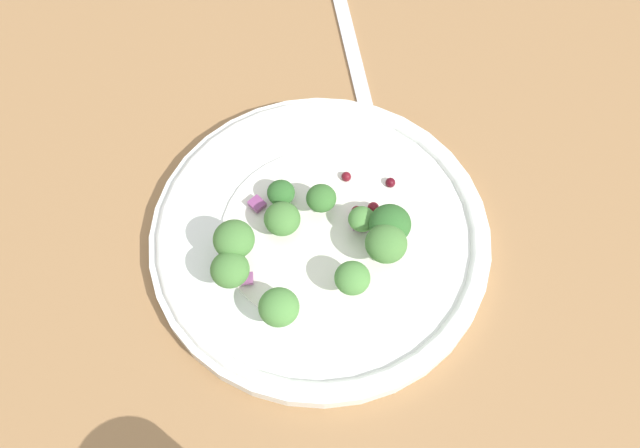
# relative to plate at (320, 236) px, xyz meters

# --- Properties ---
(ground_plane) EXTENTS (1.80, 1.80, 0.02)m
(ground_plane) POSITION_rel_plate_xyz_m (-0.01, 0.03, -0.02)
(ground_plane) COLOR olive
(plate) EXTENTS (0.25, 0.25, 0.02)m
(plate) POSITION_rel_plate_xyz_m (0.00, 0.00, 0.00)
(plate) COLOR white
(plate) RESTS_ON ground_plane
(dressing_pool) EXTENTS (0.14, 0.14, 0.00)m
(dressing_pool) POSITION_rel_plate_xyz_m (-0.00, 0.00, 0.00)
(dressing_pool) COLOR white
(dressing_pool) RESTS_ON plate
(broccoli_floret_0) EXTENTS (0.03, 0.03, 0.03)m
(broccoli_floret_0) POSITION_rel_plate_xyz_m (0.03, -0.07, 0.03)
(broccoli_floret_0) COLOR #ADD18E
(broccoli_floret_0) RESTS_ON plate
(broccoli_floret_1) EXTENTS (0.02, 0.02, 0.02)m
(broccoli_floret_1) POSITION_rel_plate_xyz_m (0.05, 0.01, 0.03)
(broccoli_floret_1) COLOR #8EB77A
(broccoli_floret_1) RESTS_ON plate
(broccoli_floret_2) EXTENTS (0.03, 0.03, 0.03)m
(broccoli_floret_2) POSITION_rel_plate_xyz_m (0.06, -0.04, 0.02)
(broccoli_floret_2) COLOR #9EC684
(broccoli_floret_2) RESTS_ON plate
(broccoli_floret_3) EXTENTS (0.02, 0.02, 0.02)m
(broccoli_floret_3) POSITION_rel_plate_xyz_m (0.00, 0.03, 0.02)
(broccoli_floret_3) COLOR #8EB77A
(broccoli_floret_3) RESTS_ON plate
(broccoli_floret_4) EXTENTS (0.03, 0.03, 0.03)m
(broccoli_floret_4) POSITION_rel_plate_xyz_m (-0.01, -0.03, 0.02)
(broccoli_floret_4) COLOR #8EB77A
(broccoli_floret_4) RESTS_ON plate
(broccoli_floret_5) EXTENTS (0.03, 0.03, 0.03)m
(broccoli_floret_5) POSITION_rel_plate_xyz_m (0.02, 0.05, 0.03)
(broccoli_floret_5) COLOR #8EB77A
(broccoli_floret_5) RESTS_ON plate
(broccoli_floret_6) EXTENTS (0.03, 0.03, 0.03)m
(broccoli_floret_6) POSITION_rel_plate_xyz_m (0.00, -0.06, 0.03)
(broccoli_floret_6) COLOR #8EB77A
(broccoli_floret_6) RESTS_ON plate
(broccoli_floret_7) EXTENTS (0.02, 0.02, 0.02)m
(broccoli_floret_7) POSITION_rel_plate_xyz_m (-0.02, 0.00, 0.02)
(broccoli_floret_7) COLOR #9EC684
(broccoli_floret_7) RESTS_ON plate
(broccoli_floret_8) EXTENTS (0.02, 0.02, 0.02)m
(broccoli_floret_8) POSITION_rel_plate_xyz_m (-0.03, -0.02, 0.02)
(broccoli_floret_8) COLOR #8EB77A
(broccoli_floret_8) RESTS_ON plate
(broccoli_floret_9) EXTENTS (0.03, 0.03, 0.03)m
(broccoli_floret_9) POSITION_rel_plate_xyz_m (0.03, 0.04, 0.03)
(broccoli_floret_9) COLOR #8EB77A
(broccoli_floret_9) RESTS_ON plate
(cranberry_0) EXTENTS (0.01, 0.01, 0.01)m
(cranberry_0) POSITION_rel_plate_xyz_m (-0.04, 0.02, 0.01)
(cranberry_0) COLOR maroon
(cranberry_0) RESTS_ON plate
(cranberry_1) EXTENTS (0.01, 0.01, 0.01)m
(cranberry_1) POSITION_rel_plate_xyz_m (-0.03, 0.06, 0.01)
(cranberry_1) COLOR #4C0A14
(cranberry_1) RESTS_ON plate
(cranberry_2) EXTENTS (0.01, 0.01, 0.01)m
(cranberry_2) POSITION_rel_plate_xyz_m (-0.01, 0.04, 0.01)
(cranberry_2) COLOR maroon
(cranberry_2) RESTS_ON plate
(cranberry_3) EXTENTS (0.01, 0.01, 0.01)m
(cranberry_3) POSITION_rel_plate_xyz_m (-0.01, 0.03, 0.01)
(cranberry_3) COLOR maroon
(cranberry_3) RESTS_ON plate
(onion_bit_0) EXTENTS (0.01, 0.01, 0.00)m
(onion_bit_0) POSITION_rel_plate_xyz_m (-0.00, 0.03, 0.01)
(onion_bit_0) COLOR #843D75
(onion_bit_0) RESTS_ON plate
(onion_bit_1) EXTENTS (0.01, 0.01, 0.00)m
(onion_bit_1) POSITION_rel_plate_xyz_m (0.03, -0.06, 0.01)
(onion_bit_1) COLOR #934C84
(onion_bit_1) RESTS_ON plate
(onion_bit_2) EXTENTS (0.01, 0.01, 0.00)m
(onion_bit_2) POSITION_rel_plate_xyz_m (-0.03, -0.04, 0.01)
(onion_bit_2) COLOR #843D75
(onion_bit_2) RESTS_ON plate
(fork) EXTENTS (0.19, 0.03, 0.01)m
(fork) POSITION_rel_plate_xyz_m (-0.15, 0.07, -0.01)
(fork) COLOR silver
(fork) RESTS_ON ground_plane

